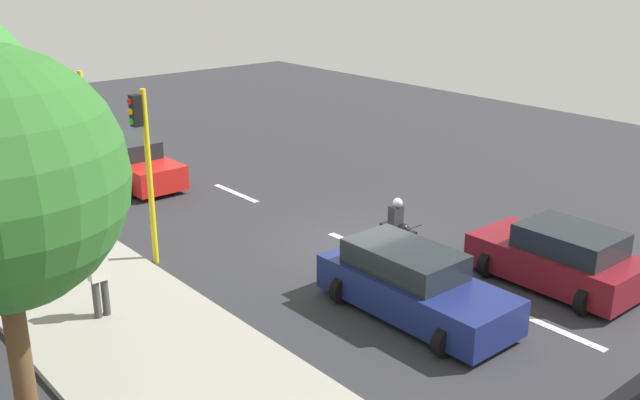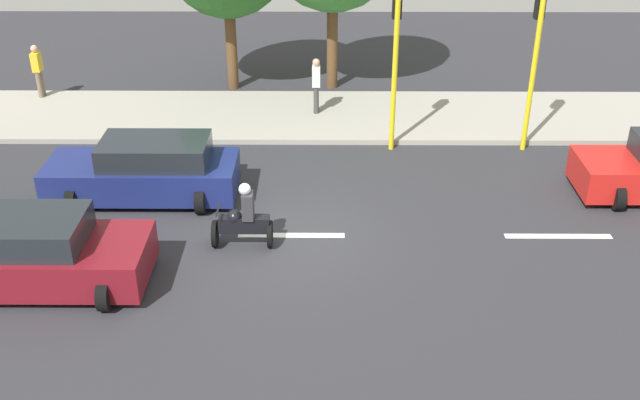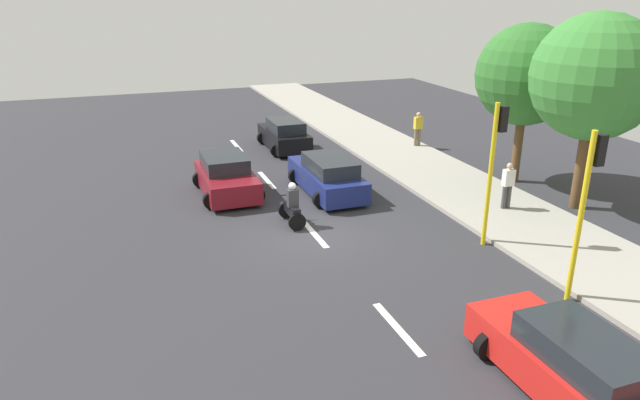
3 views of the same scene
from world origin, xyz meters
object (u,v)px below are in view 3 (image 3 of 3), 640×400
car_red (572,366)px  street_tree_center (595,77)px  pedestrian_by_tree (418,128)px  traffic_light_corner (495,154)px  car_black (284,135)px  car_dark_blue (327,176)px  pedestrian_near_signal (508,184)px  motorcycle (292,207)px  car_maroon (226,177)px  traffic_light_midblock (588,193)px  street_tree_north (526,75)px

car_red → street_tree_center: 12.10m
pedestrian_by_tree → traffic_light_corner: bearing=-108.2°
car_black → pedestrian_by_tree: size_ratio=2.31×
car_dark_blue → pedestrian_by_tree: (6.66, 4.82, 0.35)m
pedestrian_near_signal → street_tree_center: street_tree_center is taller
car_red → motorcycle: motorcycle is taller
pedestrian_near_signal → pedestrian_by_tree: 9.00m
car_maroon → car_black: (4.07, 5.73, -0.00)m
traffic_light_midblock → car_red: bearing=-132.9°
motorcycle → street_tree_north: size_ratio=0.24×
car_black → motorcycle: 9.88m
pedestrian_near_signal → traffic_light_corner: traffic_light_corner is taller
car_maroon → traffic_light_midblock: 13.20m
street_tree_center → traffic_light_corner: bearing=-161.9°
car_black → car_maroon: bearing=-125.4°
car_maroon → street_tree_center: street_tree_center is taller
car_black → car_dark_blue: (-0.33, -6.95, 0.00)m
pedestrian_by_tree → street_tree_center: (1.35, -9.40, 3.69)m
street_tree_north → street_tree_center: bearing=-88.0°
car_maroon → pedestrian_by_tree: bearing=19.1°
street_tree_north → traffic_light_midblock: bearing=-119.4°
traffic_light_corner → car_red: bearing=-112.7°
car_dark_blue → traffic_light_corner: 7.25m
car_maroon → pedestrian_near_signal: pedestrian_near_signal is taller
car_black → pedestrian_near_signal: pedestrian_near_signal is taller
pedestrian_by_tree → street_tree_center: 10.19m
pedestrian_by_tree → motorcycle: bearing=-140.3°
motorcycle → pedestrian_near_signal: 7.75m
traffic_light_midblock → traffic_light_corner: bearing=90.0°
pedestrian_by_tree → traffic_light_corner: size_ratio=0.38×
car_dark_blue → motorcycle: 3.44m
car_black → traffic_light_midblock: size_ratio=0.87×
pedestrian_near_signal → traffic_light_midblock: traffic_light_midblock is taller
car_dark_blue → pedestrian_near_signal: 6.72m
car_maroon → street_tree_north: size_ratio=0.62×
traffic_light_corner → street_tree_north: (4.87, 4.96, 1.46)m
car_dark_blue → pedestrian_near_signal: size_ratio=2.71×
traffic_light_midblock → street_tree_north: bearing=60.6°
car_maroon → street_tree_north: street_tree_north is taller
car_red → motorcycle: size_ratio=2.98×
car_maroon → pedestrian_near_signal: 10.52m
pedestrian_near_signal → traffic_light_corner: 3.66m
motorcycle → street_tree_center: 11.24m
car_dark_blue → street_tree_north: size_ratio=0.72×
traffic_light_midblock → street_tree_center: size_ratio=0.65×
car_black → traffic_light_midblock: (2.69, -16.85, 2.22)m
car_maroon → motorcycle: (1.48, -3.81, -0.07)m
car_black → street_tree_north: 11.75m
car_maroon → pedestrian_by_tree: (10.40, 3.60, 0.35)m
traffic_light_corner → pedestrian_near_signal: bearing=42.6°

